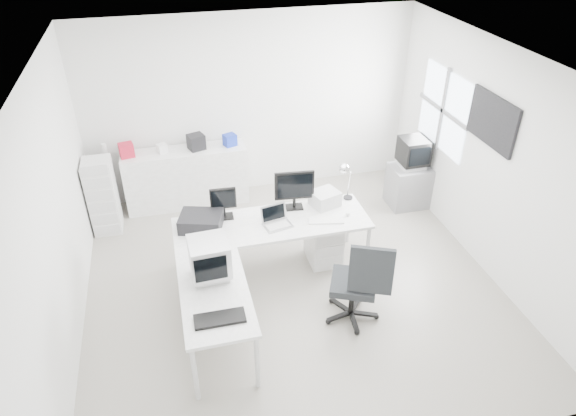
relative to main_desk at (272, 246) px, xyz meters
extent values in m
cube|color=beige|center=(0.18, -0.32, -0.38)|extent=(5.00, 5.00, 0.01)
cube|color=white|center=(0.18, -0.32, 2.42)|extent=(5.00, 5.00, 0.01)
cube|color=silver|center=(0.18, 2.18, 1.02)|extent=(5.00, 0.02, 2.80)
cube|color=silver|center=(-2.32, -0.32, 1.02)|extent=(0.02, 5.00, 2.80)
cube|color=silver|center=(2.68, -0.32, 1.02)|extent=(0.02, 5.00, 2.80)
cube|color=white|center=(0.70, 0.05, -0.08)|extent=(0.40, 0.50, 0.60)
cube|color=black|center=(-0.85, 0.10, 0.46)|extent=(0.59, 0.51, 0.18)
cube|color=white|center=(0.65, -0.15, 0.38)|extent=(0.46, 0.22, 0.02)
sphere|color=white|center=(0.95, -0.10, 0.40)|extent=(0.06, 0.06, 0.06)
cube|color=silver|center=(0.75, 0.22, 0.47)|extent=(0.41, 0.38, 0.19)
cube|color=black|center=(-0.85, -1.50, 0.39)|extent=(0.50, 0.20, 0.03)
cube|color=slate|center=(2.40, 1.06, -0.05)|extent=(0.60, 0.49, 0.65)
cube|color=white|center=(-0.91, 1.92, 0.08)|extent=(1.84, 0.46, 0.92)
cube|color=#B81A31|center=(-1.71, 1.92, 0.64)|extent=(0.23, 0.21, 0.20)
cube|color=white|center=(-1.21, 1.92, 0.61)|extent=(0.17, 0.16, 0.13)
cube|color=black|center=(-0.71, 1.92, 0.66)|extent=(0.28, 0.27, 0.23)
cube|color=#172CA3|center=(-0.21, 1.92, 0.63)|extent=(0.22, 0.20, 0.18)
cylinder|color=white|center=(-2.01, 1.96, 0.65)|extent=(0.07, 0.07, 0.22)
cube|color=white|center=(-2.10, 1.52, 0.17)|extent=(0.38, 0.45, 1.09)
camera|label=1|loc=(-1.09, -5.10, 3.93)|focal=32.00mm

